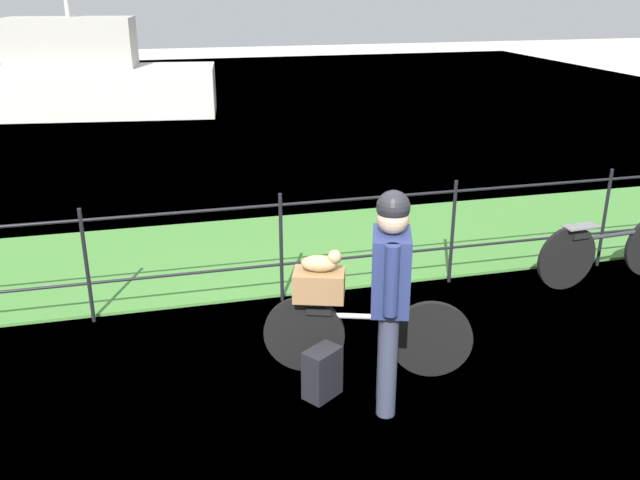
# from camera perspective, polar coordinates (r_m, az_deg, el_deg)

# --- Properties ---
(ground_plane) EXTENTS (60.00, 60.00, 0.00)m
(ground_plane) POSITION_cam_1_polar(r_m,az_deg,el_deg) (5.19, 1.07, -14.06)
(ground_plane) COLOR beige
(grass_strip) EXTENTS (27.00, 2.40, 0.03)m
(grass_strip) POSITION_cam_1_polar(r_m,az_deg,el_deg) (7.94, -5.02, -1.04)
(grass_strip) COLOR #478438
(grass_strip) RESTS_ON ground
(harbor_water) EXTENTS (30.00, 30.00, 0.00)m
(harbor_water) POSITION_cam_1_polar(r_m,az_deg,el_deg) (14.50, -9.62, 8.82)
(harbor_water) COLOR slate
(harbor_water) RESTS_ON ground
(iron_fence) EXTENTS (18.04, 0.04, 1.11)m
(iron_fence) POSITION_cam_1_polar(r_m,az_deg,el_deg) (6.53, -3.30, 0.00)
(iron_fence) COLOR black
(iron_fence) RESTS_ON ground
(bicycle_main) EXTENTS (1.59, 0.58, 0.66)m
(bicycle_main) POSITION_cam_1_polar(r_m,az_deg,el_deg) (5.45, 3.81, -7.96)
(bicycle_main) COLOR black
(bicycle_main) RESTS_ON ground
(wooden_crate) EXTENTS (0.46, 0.38, 0.23)m
(wooden_crate) POSITION_cam_1_polar(r_m,az_deg,el_deg) (5.27, -0.08, -3.79)
(wooden_crate) COLOR olive
(wooden_crate) RESTS_ON bicycle_main
(terrier_dog) EXTENTS (0.32, 0.22, 0.18)m
(terrier_dog) POSITION_cam_1_polar(r_m,az_deg,el_deg) (5.19, 0.19, -1.88)
(terrier_dog) COLOR tan
(terrier_dog) RESTS_ON wooden_crate
(cyclist_person) EXTENTS (0.38, 0.52, 1.68)m
(cyclist_person) POSITION_cam_1_polar(r_m,az_deg,el_deg) (4.75, 5.94, -3.70)
(cyclist_person) COLOR #383D51
(cyclist_person) RESTS_ON ground
(backpack_on_paving) EXTENTS (0.33, 0.31, 0.40)m
(backpack_on_paving) POSITION_cam_1_polar(r_m,az_deg,el_deg) (5.23, 0.19, -11.13)
(backpack_on_paving) COLOR black
(backpack_on_paving) RESTS_ON ground
(bicycle_parked) EXTENTS (1.76, 0.22, 0.68)m
(bicycle_parked) POSITION_cam_1_polar(r_m,az_deg,el_deg) (7.66, 23.17, -0.80)
(bicycle_parked) COLOR black
(bicycle_parked) RESTS_ON ground
(moored_boat_near) EXTENTS (6.55, 2.55, 3.83)m
(moored_boat_near) POSITION_cam_1_polar(r_m,az_deg,el_deg) (17.19, -19.87, 12.54)
(moored_boat_near) COLOR silver
(moored_boat_near) RESTS_ON ground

